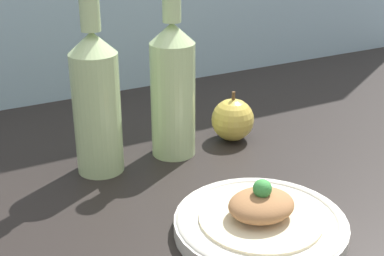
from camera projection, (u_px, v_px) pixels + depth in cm
name	position (u px, v px, depth cm)	size (l,w,h in cm)	color
ground_plane	(252.00, 205.00, 78.59)	(180.00, 110.00, 4.00)	black
plate	(260.00, 224.00, 68.25)	(22.17, 22.17, 2.34)	silver
plated_food	(261.00, 208.00, 67.34)	(15.82, 15.82, 5.66)	beige
cider_bottle_left	(96.00, 99.00, 80.10)	(7.26, 7.26, 29.19)	#B7D18E
cider_bottle_right	(173.00, 86.00, 85.70)	(7.26, 7.26, 29.19)	#B7D18E
apple	(233.00, 120.00, 93.99)	(7.52, 7.52, 8.96)	gold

